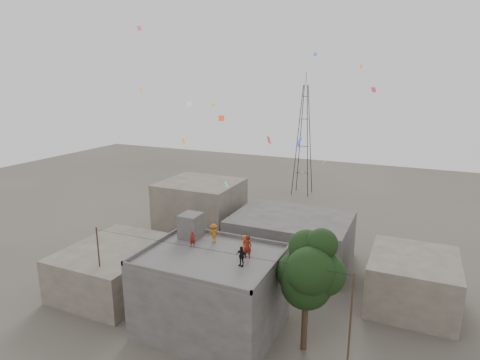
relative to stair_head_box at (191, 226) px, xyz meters
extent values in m
plane|color=#46403A|center=(3.20, -2.60, -7.10)|extent=(140.00, 140.00, 0.00)
cube|color=#464441|center=(3.20, -2.60, -4.10)|extent=(10.00, 8.00, 6.00)
cube|color=#5D5957|center=(3.20, -2.60, -1.05)|extent=(10.00, 8.00, 0.10)
cube|color=#464441|center=(3.20, 1.32, -0.85)|extent=(10.00, 0.15, 0.30)
cube|color=#464441|center=(3.20, -6.53, -0.85)|extent=(10.00, 0.15, 0.30)
cube|color=#464441|center=(8.12, -2.60, -0.85)|extent=(0.15, 8.00, 0.30)
cube|color=#464441|center=(-1.72, -2.60, -0.85)|extent=(0.15, 8.00, 0.30)
cube|color=#464441|center=(0.00, 0.00, 0.00)|extent=(1.60, 1.80, 2.00)
cube|color=#5A5247|center=(-7.80, -0.60, -5.10)|extent=(8.00, 10.00, 4.00)
cube|color=#464441|center=(5.20, 11.40, -4.60)|extent=(12.00, 9.00, 5.00)
cube|color=#5A5247|center=(-6.80, 13.40, -3.60)|extent=(9.00, 8.00, 7.00)
cube|color=#5A5247|center=(17.20, 7.40, -4.90)|extent=(7.00, 8.00, 4.40)
cylinder|color=black|center=(10.40, -2.10, -5.10)|extent=(0.44, 0.44, 4.00)
cylinder|color=black|center=(10.55, -2.00, -3.50)|extent=(0.64, 0.91, 2.14)
sphere|color=black|center=(10.40, -2.10, -1.90)|extent=(3.60, 3.60, 3.60)
sphere|color=black|center=(11.50, -1.80, -1.10)|extent=(3.00, 3.00, 3.00)
sphere|color=black|center=(9.50, -1.60, -1.50)|extent=(2.80, 2.80, 2.80)
sphere|color=black|center=(10.80, -2.90, -0.50)|extent=(3.20, 3.20, 3.20)
sphere|color=black|center=(10.10, -1.20, 0.30)|extent=(2.60, 2.60, 2.60)
sphere|color=black|center=(11.20, -1.50, 0.90)|extent=(2.20, 2.20, 2.20)
cylinder|color=black|center=(-6.30, -4.10, -3.40)|extent=(0.12, 0.12, 7.40)
cylinder|color=black|center=(13.70, -3.60, -3.40)|extent=(0.12, 0.12, 7.40)
cylinder|color=black|center=(3.70, -3.85, 0.10)|extent=(20.00, 0.52, 0.02)
cylinder|color=black|center=(-1.65, 36.55, 1.90)|extent=(1.27, 1.27, 18.01)
cylinder|color=black|center=(0.05, 36.55, 1.90)|extent=(1.27, 1.27, 18.01)
cylinder|color=black|center=(0.05, 38.25, 1.90)|extent=(1.27, 1.27, 18.01)
cylinder|color=black|center=(-1.65, 38.25, 1.90)|extent=(1.27, 1.27, 18.01)
cube|color=black|center=(-0.80, 37.40, -3.50)|extent=(2.36, 0.08, 0.08)
cube|color=black|center=(-0.80, 37.40, -3.50)|extent=(0.08, 2.36, 0.08)
cube|color=black|center=(-0.80, 37.40, 1.00)|extent=(1.81, 0.08, 0.08)
cube|color=black|center=(-0.80, 37.40, 1.00)|extent=(0.08, 1.81, 0.08)
cube|color=black|center=(-0.80, 37.40, 5.50)|extent=(1.26, 0.08, 0.08)
cube|color=black|center=(-0.80, 37.40, 5.50)|extent=(0.08, 1.26, 0.08)
cube|color=black|center=(-0.80, 37.40, 9.10)|extent=(0.82, 0.08, 0.08)
cube|color=black|center=(-0.80, 37.40, 9.10)|extent=(0.08, 0.82, 0.08)
cylinder|color=black|center=(-0.80, 37.40, 11.90)|extent=(0.08, 0.08, 2.00)
imported|color=maroon|center=(5.83, -1.77, -0.11)|extent=(0.67, 0.45, 1.78)
imported|color=#C15616|center=(5.27, -0.94, -0.33)|extent=(0.74, 0.79, 1.35)
imported|color=black|center=(5.42, -0.58, -0.41)|extent=(0.70, 0.73, 1.18)
imported|color=black|center=(5.96, -3.17, -0.26)|extent=(0.93, 0.55, 1.48)
imported|color=#A85B13|center=(2.26, -0.28, -0.20)|extent=(1.17, 1.14, 1.60)
imported|color=maroon|center=(1.15, -1.69, -0.37)|extent=(0.54, 0.53, 1.26)
plane|color=orange|center=(-3.91, 5.47, 6.06)|extent=(0.15, 0.50, 0.47)
plane|color=red|center=(5.76, 2.61, 7.14)|extent=(0.49, 0.52, 0.55)
plane|color=yellow|center=(-1.15, 6.44, 9.44)|extent=(0.41, 0.46, 0.30)
plane|color=#272CDF|center=(8.92, 0.12, 7.53)|extent=(0.48, 0.64, 0.58)
plane|color=silver|center=(-4.38, 7.52, 9.41)|extent=(0.50, 0.13, 0.48)
plane|color=orange|center=(10.91, 13.19, 12.92)|extent=(0.31, 0.37, 0.39)
plane|color=green|center=(2.49, 1.63, 3.40)|extent=(0.35, 0.53, 0.42)
plane|color=#CC3055|center=(12.95, 6.11, 10.97)|extent=(0.45, 0.40, 0.38)
plane|color=orange|center=(-1.79, -3.22, 11.03)|extent=(0.52, 0.45, 0.36)
plane|color=#4872DA|center=(6.63, 12.74, 14.07)|extent=(0.34, 0.18, 0.30)
plane|color=#F44D6A|center=(-5.67, 2.05, 15.87)|extent=(0.38, 0.13, 0.36)
plane|color=gold|center=(10.71, 0.43, 6.77)|extent=(0.42, 0.67, 0.57)
plane|color=#E84718|center=(0.11, 5.57, 8.36)|extent=(0.57, 0.41, 0.47)
camera|label=1|loc=(16.47, -26.81, 11.73)|focal=30.00mm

